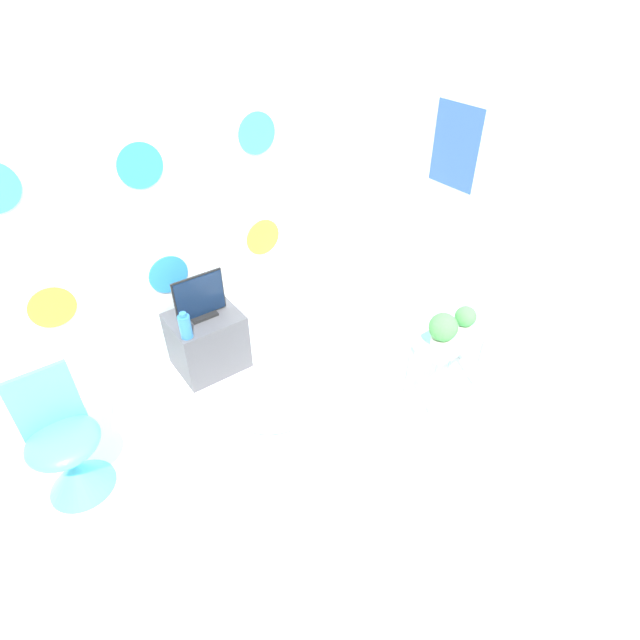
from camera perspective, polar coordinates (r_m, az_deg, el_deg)
ground_plane at (r=2.86m, az=5.37°, el=-27.32°), size 12.00×12.00×0.00m
wall_back_dotted at (r=3.43m, az=-18.73°, el=13.31°), size 4.36×0.05×2.60m
wall_right at (r=3.50m, az=16.33°, el=14.32°), size 0.06×3.19×2.60m
bathtub at (r=3.05m, az=-5.26°, el=-12.13°), size 0.81×0.64×0.54m
chair at (r=3.25m, az=-26.64°, el=-13.80°), size 0.40×0.40×0.79m
tv_cabinet at (r=3.79m, az=-12.73°, el=-2.34°), size 0.49×0.43×0.46m
tv at (r=3.57m, az=-13.55°, el=2.39°), size 0.37×0.12×0.33m
vase at (r=3.43m, az=-15.15°, el=-0.69°), size 0.08×0.08×0.20m
side_table at (r=3.48m, az=14.46°, el=-3.22°), size 0.51×0.28×0.49m
potted_plant_left at (r=3.26m, az=13.87°, el=-1.05°), size 0.18×0.18×0.24m
potted_plant_right at (r=3.43m, az=16.25°, el=0.15°), size 0.14×0.14×0.19m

